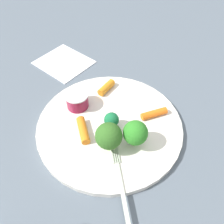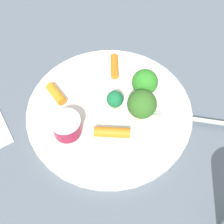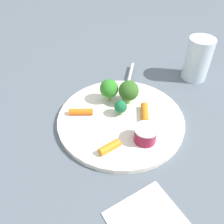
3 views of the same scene
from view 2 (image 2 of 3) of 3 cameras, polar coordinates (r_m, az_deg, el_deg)
ground_plane at (r=0.46m, az=-0.59°, el=0.16°), size 2.40×2.40×0.00m
plate at (r=0.46m, az=-0.59°, el=0.59°), size 0.28×0.28×0.01m
sauce_cup at (r=0.42m, az=-9.89°, el=-3.03°), size 0.05×0.05×0.03m
broccoli_floret_0 at (r=0.44m, az=7.19°, el=6.46°), size 0.04×0.04×0.06m
broccoli_floret_1 at (r=0.44m, az=0.60°, el=3.24°), size 0.03×0.03×0.04m
broccoli_floret_2 at (r=0.41m, az=6.54°, el=1.68°), size 0.05×0.05×0.06m
carrot_stick_0 at (r=0.41m, az=0.35°, el=-4.41°), size 0.06×0.02×0.02m
carrot_stick_1 at (r=0.50m, az=0.54°, el=9.99°), size 0.02×0.05×0.01m
carrot_stick_2 at (r=0.47m, az=-12.09°, el=3.92°), size 0.04×0.05×0.02m
fork at (r=0.46m, az=17.35°, el=-1.47°), size 0.17×0.05×0.00m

